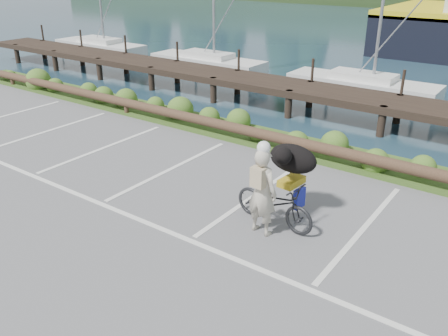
{
  "coord_description": "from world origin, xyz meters",
  "views": [
    {
      "loc": [
        5.16,
        -6.42,
        5.05
      ],
      "look_at": [
        -0.06,
        0.83,
        1.1
      ],
      "focal_mm": 38.0,
      "sensor_mm": 36.0,
      "label": 1
    }
  ],
  "objects": [
    {
      "name": "dog",
      "position": [
        1.05,
        1.72,
        1.28
      ],
      "size": [
        0.62,
        1.1,
        0.61
      ],
      "primitive_type": "ellipsoid",
      "rotation": [
        0.0,
        0.0,
        1.47
      ],
      "color": "black",
      "rests_on": "bicycle"
    },
    {
      "name": "vegetation_strip",
      "position": [
        0.0,
        5.3,
        0.05
      ],
      "size": [
        34.0,
        1.6,
        0.1
      ],
      "primitive_type": "cube",
      "color": "#3D5B21",
      "rests_on": "ground"
    },
    {
      "name": "ground",
      "position": [
        0.0,
        0.0,
        0.0
      ],
      "size": [
        72.0,
        72.0,
        0.0
      ],
      "primitive_type": "plane",
      "color": "#59595C"
    },
    {
      "name": "bicycle",
      "position": [
        1.0,
        1.12,
        0.49
      ],
      "size": [
        1.91,
        0.83,
        0.97
      ],
      "primitive_type": "imported",
      "rotation": [
        0.0,
        0.0,
        1.47
      ],
      "color": "black",
      "rests_on": "ground"
    },
    {
      "name": "log_rail",
      "position": [
        0.0,
        4.6,
        0.0
      ],
      "size": [
        32.0,
        0.3,
        0.6
      ],
      "primitive_type": null,
      "color": "#443021",
      "rests_on": "ground"
    },
    {
      "name": "cyclist",
      "position": [
        0.95,
        0.69,
        0.9
      ],
      "size": [
        0.7,
        0.49,
        1.8
      ],
      "primitive_type": "imported",
      "rotation": [
        0.0,
        0.0,
        3.04
      ],
      "color": "#BBB29E",
      "rests_on": "ground"
    }
  ]
}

